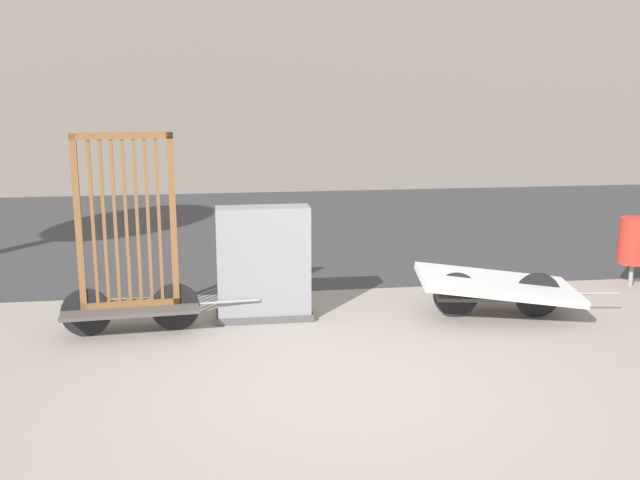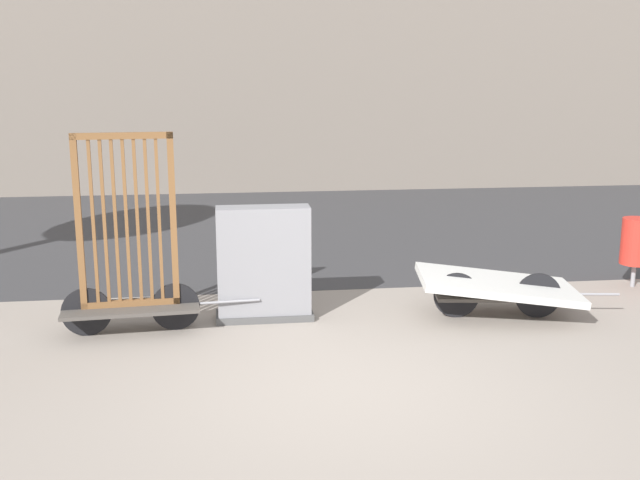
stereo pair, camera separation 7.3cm
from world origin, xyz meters
TOP-DOWN VIEW (x-y plane):
  - ground_plane at (0.00, 0.00)m, footprint 60.00×60.00m
  - road_strip at (0.00, 7.67)m, footprint 56.00×8.88m
  - building_facade at (0.00, 14.11)m, footprint 48.00×4.00m
  - bike_cart_with_bedframe at (-2.13, 1.83)m, footprint 2.21×0.73m
  - bike_cart_with_mattress at (2.14, 1.83)m, footprint 2.44×1.35m
  - utility_cabinet at (-0.63, 2.13)m, footprint 1.15×0.41m
  - trash_bin at (4.48, 2.88)m, footprint 0.40×0.40m

SIDE VIEW (x-z plane):
  - ground_plane at x=0.00m, z-range 0.00..0.00m
  - road_strip at x=0.00m, z-range 0.00..0.01m
  - bike_cart_with_mattress at x=2.14m, z-range 0.10..0.65m
  - trash_bin at x=4.48m, z-range 0.16..1.11m
  - utility_cabinet at x=-0.63m, z-range -0.04..1.31m
  - bike_cart_with_bedframe at x=-2.13m, z-range -0.37..1.88m
  - building_facade at x=0.00m, z-range 0.00..9.12m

